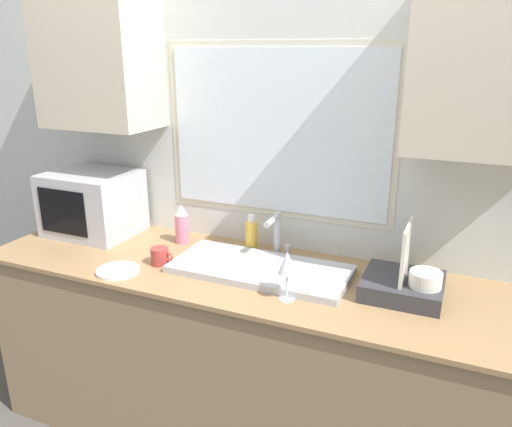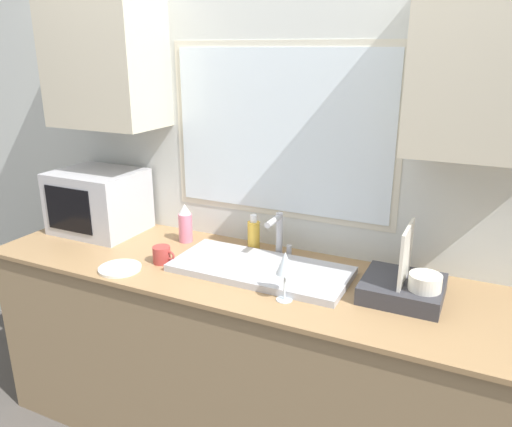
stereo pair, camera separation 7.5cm
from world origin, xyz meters
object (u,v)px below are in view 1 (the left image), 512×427
(spray_bottle, at_px, (182,225))
(dish_rack, at_px, (405,283))
(faucet, at_px, (277,232))
(microwave, at_px, (93,203))
(mug_near_sink, at_px, (160,256))
(soap_bottle, at_px, (251,235))
(wine_glass, at_px, (287,264))

(spray_bottle, bearing_deg, dish_rack, -7.27)
(faucet, bearing_deg, spray_bottle, -178.39)
(microwave, height_order, mug_near_sink, microwave)
(faucet, relative_size, spray_bottle, 1.08)
(soap_bottle, height_order, wine_glass, wine_glass)
(soap_bottle, bearing_deg, wine_glass, -50.61)
(faucet, relative_size, soap_bottle, 1.16)
(soap_bottle, xyz_separation_m, wine_glass, (0.32, -0.39, 0.07))
(faucet, bearing_deg, dish_rack, -14.43)
(microwave, bearing_deg, mug_near_sink, -21.04)
(mug_near_sink, bearing_deg, microwave, 158.96)
(mug_near_sink, relative_size, wine_glass, 0.55)
(spray_bottle, bearing_deg, soap_bottle, 5.47)
(microwave, bearing_deg, faucet, 4.21)
(faucet, relative_size, dish_rack, 0.69)
(microwave, bearing_deg, soap_bottle, 6.25)
(soap_bottle, bearing_deg, spray_bottle, -174.53)
(faucet, relative_size, wine_glass, 1.05)
(dish_rack, distance_m, wine_glass, 0.47)
(spray_bottle, xyz_separation_m, wine_glass, (0.68, -0.35, 0.06))
(soap_bottle, relative_size, wine_glass, 0.90)
(dish_rack, height_order, mug_near_sink, dish_rack)
(dish_rack, xyz_separation_m, wine_glass, (-0.41, -0.22, 0.09))
(wine_glass, bearing_deg, spray_bottle, 152.39)
(soap_bottle, height_order, mug_near_sink, soap_bottle)
(dish_rack, relative_size, soap_bottle, 1.67)
(microwave, xyz_separation_m, mug_near_sink, (0.54, -0.21, -0.12))
(microwave, xyz_separation_m, dish_rack, (1.58, -0.08, -0.11))
(dish_rack, distance_m, spray_bottle, 1.10)
(faucet, distance_m, mug_near_sink, 0.53)
(microwave, height_order, soap_bottle, microwave)
(faucet, height_order, microwave, microwave)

